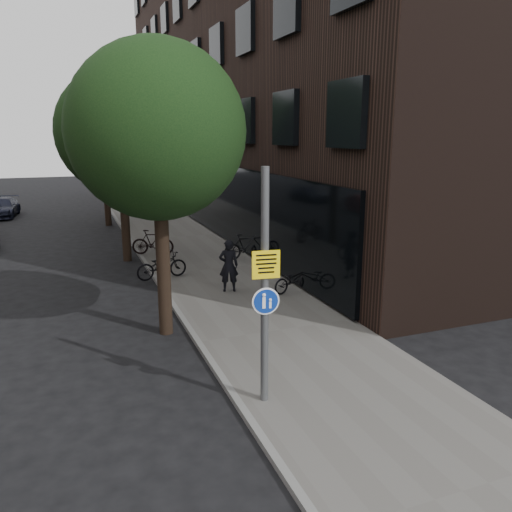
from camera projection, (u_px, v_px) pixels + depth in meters
name	position (u px, v px, depth m)	size (l,w,h in m)	color
ground	(334.00, 394.00, 10.30)	(120.00, 120.00, 0.00)	black
sidewalk	(212.00, 270.00, 19.44)	(4.50, 60.00, 0.12)	#5C5A55
curb_edge	(154.00, 276.00, 18.66)	(0.15, 60.00, 0.13)	slate
building_right_dark_brick	(283.00, 72.00, 31.06)	(12.00, 40.00, 18.00)	black
street_tree_near	(159.00, 139.00, 12.41)	(4.40, 4.40, 7.50)	black
street_tree_mid	(121.00, 137.00, 20.12)	(5.00, 5.00, 7.80)	black
street_tree_far	(104.00, 136.00, 28.29)	(5.00, 5.00, 7.80)	black
signpost	(265.00, 288.00, 9.32)	(0.53, 0.15, 4.56)	#595B5E
pedestrian	(229.00, 266.00, 16.48)	(0.64, 0.42, 1.76)	black
parked_bike_facade_near	(294.00, 279.00, 16.53)	(0.56, 1.61, 0.85)	black
parked_bike_facade_far	(246.00, 247.00, 20.75)	(0.52, 1.83, 1.10)	black
parked_bike_curb_near	(162.00, 265.00, 18.02)	(0.65, 1.88, 0.99)	black
parked_bike_curb_far	(153.00, 242.00, 21.64)	(0.51, 1.81, 1.09)	black
parked_car_far	(2.00, 207.00, 32.23)	(1.71, 4.20, 1.22)	#1A1D30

